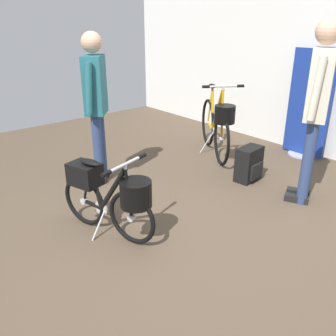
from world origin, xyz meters
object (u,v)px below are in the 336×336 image
Objects in this scene: visitor_near_wall at (96,100)px; folding_bike_foreground at (110,194)px; floor_banner_stand at (308,111)px; display_bike_left at (217,124)px; backpack_on_floor at (249,164)px; visitor_browsing at (317,102)px.

folding_bike_foreground is at bearing -26.16° from visitor_near_wall.
display_bike_left is (-0.75, -0.97, -0.17)m from floor_banner_stand.
display_bike_left reaches higher than folding_bike_foreground.
display_bike_left is at bearing 160.32° from backpack_on_floor.
visitor_near_wall is at bearing -102.12° from display_bike_left.
floor_banner_stand is at bearing 91.95° from backpack_on_floor.
backpack_on_floor is at bearing 49.38° from visitor_near_wall.
floor_banner_stand is at bearing 52.35° from display_bike_left.
visitor_browsing is at bearing 2.95° from backpack_on_floor.
display_bike_left reaches higher than backpack_on_floor.
backpack_on_floor is (1.14, 1.33, -0.76)m from visitor_near_wall.
folding_bike_foreground is 0.60× the size of visitor_near_wall.
visitor_browsing is (1.83, 1.37, 0.09)m from visitor_near_wall.
floor_banner_stand is 1.43× the size of folding_bike_foreground.
floor_banner_stand reaches higher than display_bike_left.
display_bike_left is at bearing -127.65° from floor_banner_stand.
floor_banner_stand is 1.14× the size of display_bike_left.
folding_bike_foreground is 0.56× the size of visitor_browsing.
visitor_browsing reaches higher than floor_banner_stand.
display_bike_left is 1.61m from visitor_browsing.
display_bike_left is 0.88m from backpack_on_floor.
visitor_browsing is 1.09m from backpack_on_floor.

